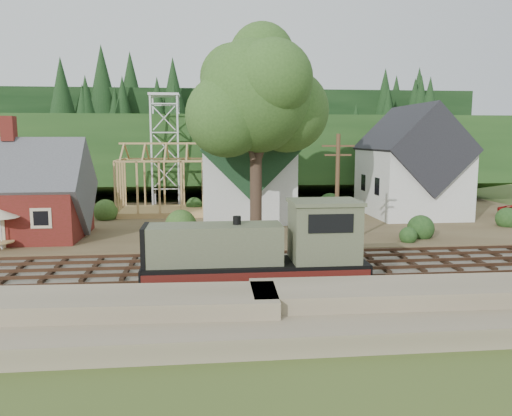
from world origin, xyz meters
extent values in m
plane|color=#384C1E|center=(0.00, 0.00, 0.00)|extent=(140.00, 140.00, 0.00)
cube|color=#7F7259|center=(0.00, -8.50, 0.00)|extent=(64.00, 5.00, 1.60)
cube|color=#726B5B|center=(0.00, 0.00, 0.08)|extent=(64.00, 11.00, 0.16)
cube|color=brown|center=(0.00, 18.00, 0.15)|extent=(64.00, 26.00, 0.30)
cube|color=#1E3F19|center=(0.00, 42.00, 0.00)|extent=(70.00, 28.96, 12.74)
cube|color=black|center=(0.00, 58.00, 0.00)|extent=(80.00, 20.00, 12.00)
cube|color=#551E13|center=(-16.00, 11.00, 2.20)|extent=(10.00, 7.00, 3.80)
cube|color=#4C4C51|center=(-16.00, 11.00, 4.10)|extent=(10.80, 7.41, 7.41)
cube|color=#551E13|center=(-16.00, 11.00, 8.40)|extent=(0.90, 0.90, 1.80)
cube|color=silver|center=(2.00, 20.00, 3.50)|extent=(8.00, 12.00, 6.40)
cube|color=#17331C|center=(2.00, 20.00, 6.70)|extent=(8.40, 12.96, 8.40)
cube|color=silver|center=(2.00, 14.00, 8.70)|extent=(2.40, 2.40, 4.00)
cone|color=#17331C|center=(2.00, 14.00, 12.00)|extent=(5.37, 5.37, 2.60)
cube|color=silver|center=(18.00, 19.00, 3.50)|extent=(8.00, 10.00, 6.40)
cube|color=black|center=(18.00, 19.00, 6.70)|extent=(8.40, 10.80, 8.40)
cube|color=tan|center=(-6.00, 22.00, 0.55)|extent=(8.00, 6.00, 0.50)
cube|color=tan|center=(-6.00, 22.00, 7.20)|extent=(8.00, 0.18, 0.18)
cube|color=silver|center=(-7.40, 26.60, 6.30)|extent=(0.18, 0.18, 12.00)
cube|color=silver|center=(-4.60, 26.60, 6.30)|extent=(0.18, 0.18, 12.00)
cube|color=silver|center=(-7.40, 29.40, 6.30)|extent=(0.18, 0.18, 12.00)
cube|color=silver|center=(-4.60, 29.40, 6.30)|extent=(0.18, 0.18, 12.00)
cube|color=silver|center=(-6.00, 28.00, 12.30)|extent=(3.20, 3.20, 0.25)
cylinder|color=#38281E|center=(2.00, 10.00, 4.30)|extent=(0.90, 0.90, 8.00)
sphere|color=#32541F|center=(2.00, 10.00, 10.80)|extent=(8.40, 8.40, 8.40)
sphere|color=#32541F|center=(4.50, 11.00, 9.80)|extent=(6.40, 6.40, 6.40)
sphere|color=#32541F|center=(-0.20, 9.20, 9.30)|extent=(6.00, 6.00, 6.00)
cylinder|color=#4C331E|center=(7.00, 5.20, 4.00)|extent=(0.28, 0.28, 8.00)
cube|color=#4C331E|center=(7.00, 5.20, 7.20)|extent=(2.20, 0.12, 0.12)
cube|color=#4C331E|center=(7.00, 5.20, 6.60)|extent=(1.80, 0.12, 0.12)
cube|color=black|center=(0.61, -3.00, 0.32)|extent=(11.08, 2.31, 0.32)
cube|color=black|center=(0.61, -3.00, 1.02)|extent=(11.08, 2.68, 1.02)
cube|color=#50553E|center=(-1.42, -3.00, 2.49)|extent=(6.65, 2.12, 1.94)
cube|color=#50553E|center=(4.12, -3.00, 3.00)|extent=(3.32, 2.58, 2.95)
cube|color=#50553E|center=(4.12, -3.00, 4.53)|extent=(3.51, 2.77, 0.18)
cube|color=black|center=(4.12, -4.31, 3.65)|extent=(2.22, 0.06, 0.92)
cube|color=#4E1510|center=(0.61, -4.36, 1.02)|extent=(11.08, 0.04, 0.65)
cube|color=#4E1510|center=(0.61, -1.64, 1.02)|extent=(11.08, 0.04, 0.65)
cylinder|color=black|center=(-0.31, -3.00, 3.56)|extent=(0.41, 0.41, 0.65)
imported|color=#639AD5|center=(-2.45, 7.32, 0.88)|extent=(2.92, 3.66, 1.17)
cylinder|color=silver|center=(-15.49, 7.05, 1.52)|extent=(0.11, 0.11, 2.44)
cylinder|color=tan|center=(-15.49, 7.05, 0.80)|extent=(1.55, 1.55, 0.09)
cone|color=beige|center=(-15.49, 7.05, 2.74)|extent=(2.44, 2.44, 0.55)
camera|label=1|loc=(-1.92, -27.38, 7.72)|focal=35.00mm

